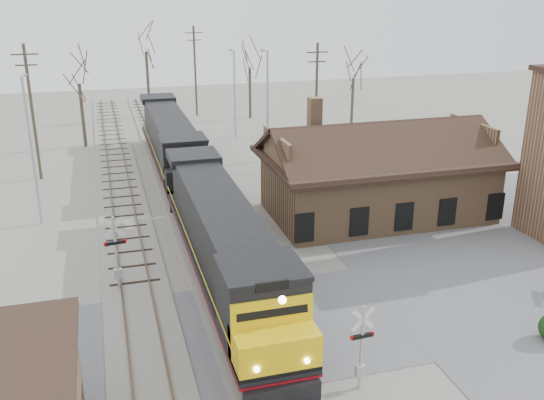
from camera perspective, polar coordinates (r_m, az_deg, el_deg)
The scene contains 20 objects.
ground at distance 28.07m, azimuth -2.47°, elevation -12.26°, with size 140.00×140.00×0.00m, color gray.
road at distance 28.06m, azimuth -2.48°, elevation -12.24°, with size 60.00×9.00×0.03m, color #5D5D62.
parking_lot at distance 38.83m, azimuth 22.82°, elevation -4.38°, with size 22.00×26.00×0.03m, color #5D5D62.
track_main at distance 41.31m, azimuth -7.41°, elevation -1.42°, with size 3.40×90.00×0.24m.
track_siding at distance 40.96m, azimuth -13.63°, elevation -2.02°, with size 3.40×90.00×0.24m.
depot at distance 41.19m, azimuth 9.83°, elevation 1.84°, with size 15.20×9.31×7.90m.
locomotive_lead at distance 30.59m, azimuth -4.43°, elevation -4.22°, with size 3.16×21.18×4.70m.
locomotive_trailing at distance 50.72m, azimuth -9.43°, elevation 5.34°, with size 3.16×21.18×4.45m.
crossbuck_near at distance 23.95m, azimuth 8.41°, elevation -13.80°, with size 1.03×0.27×3.60m.
crossbuck_far at distance 31.66m, azimuth -14.43°, elevation -5.13°, with size 1.15×0.30×4.02m.
streetlight_a at distance 41.00m, azimuth -21.73°, elevation 4.91°, with size 0.25×2.04×9.61m.
streetlight_b at distance 49.68m, azimuth -0.46°, elevation 8.87°, with size 0.25×2.04×9.89m.
streetlight_c at distance 61.51m, azimuth -3.56°, elevation 10.39°, with size 0.25×2.04×8.72m.
utility_pole_a at distance 50.88m, azimuth -21.64°, elevation 7.81°, with size 2.00×0.24×10.62m.
utility_pole_b at distance 72.40m, azimuth -7.24°, elevation 12.08°, with size 2.00×0.24×10.31m.
utility_pole_c at distance 54.38m, azimuth 4.19°, elevation 9.51°, with size 2.00×0.24×10.04m.
tree_b at distance 60.07m, azimuth -17.79°, elevation 11.30°, with size 4.01×4.01×9.82m.
tree_c at distance 71.42m, azimuth -11.85°, elevation 14.50°, with size 5.05×5.05×12.38m.
tree_d at distance 70.34m, azimuth -2.12°, elevation 13.11°, with size 3.87×3.87×9.48m.
tree_e at distance 65.28m, azimuth 7.70°, elevation 12.05°, with size 3.62×3.62×8.87m.
Camera 1 is at (-5.42, -23.18, 14.88)m, focal length 40.00 mm.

